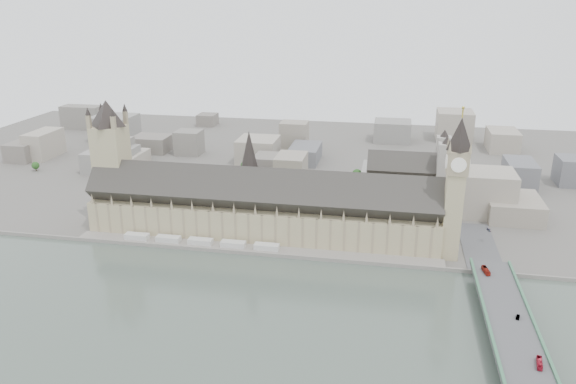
% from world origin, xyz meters
% --- Properties ---
extents(ground, '(900.00, 900.00, 0.00)m').
position_xyz_m(ground, '(0.00, 0.00, 0.00)').
color(ground, '#595651').
rests_on(ground, ground).
extents(embankment_wall, '(600.00, 1.50, 3.00)m').
position_xyz_m(embankment_wall, '(0.00, -15.00, 1.50)').
color(embankment_wall, gray).
rests_on(embankment_wall, ground).
extents(river_terrace, '(270.00, 15.00, 2.00)m').
position_xyz_m(river_terrace, '(0.00, -7.50, 1.00)').
color(river_terrace, gray).
rests_on(river_terrace, ground).
extents(terrace_tents, '(118.00, 7.00, 4.00)m').
position_xyz_m(terrace_tents, '(-40.00, -7.00, 4.00)').
color(terrace_tents, silver).
rests_on(terrace_tents, river_terrace).
extents(palace_of_westminster, '(265.00, 40.73, 55.44)m').
position_xyz_m(palace_of_westminster, '(0.00, 19.70, 22.71)').
color(palace_of_westminster, tan).
rests_on(palace_of_westminster, ground).
extents(elizabeth_tower, '(17.00, 17.00, 107.50)m').
position_xyz_m(elizabeth_tower, '(138.00, 8.00, 58.09)').
color(elizabeth_tower, tan).
rests_on(elizabeth_tower, ground).
extents(victoria_tower, '(30.00, 30.00, 100.00)m').
position_xyz_m(victoria_tower, '(-122.00, 26.00, 55.20)').
color(victoria_tower, tan).
rests_on(victoria_tower, ground).
extents(central_tower, '(13.00, 13.00, 48.00)m').
position_xyz_m(central_tower, '(-10.00, 26.00, 57.92)').
color(central_tower, gray).
rests_on(central_tower, ground).
extents(westminster_bridge, '(25.00, 325.00, 10.25)m').
position_xyz_m(westminster_bridge, '(162.00, -87.50, 5.12)').
color(westminster_bridge, '#474749').
rests_on(westminster_bridge, ground).
extents(bridge_parapets, '(25.00, 235.00, 1.15)m').
position_xyz_m(bridge_parapets, '(162.00, -132.00, 10.82)').
color(bridge_parapets, '#407454').
rests_on(bridge_parapets, westminster_bridge).
extents(westminster_abbey, '(68.00, 36.00, 64.00)m').
position_xyz_m(westminster_abbey, '(110.92, 95.00, 25.08)').
color(westminster_abbey, gray).
rests_on(westminster_abbey, ground).
extents(city_skyline_inland, '(720.00, 360.00, 38.00)m').
position_xyz_m(city_skyline_inland, '(0.00, 245.00, 19.00)').
color(city_skyline_inland, gray).
rests_on(city_skyline_inland, ground).
extents(park_trees, '(110.00, 30.00, 15.00)m').
position_xyz_m(park_trees, '(-10.00, 60.00, 7.50)').
color(park_trees, '#1A4317').
rests_on(park_trees, ground).
extents(red_bus_north, '(4.35, 11.16, 3.03)m').
position_xyz_m(red_bus_north, '(156.95, -32.48, 11.77)').
color(red_bus_north, maroon).
rests_on(red_bus_north, westminster_bridge).
extents(red_bus_south, '(3.94, 10.20, 2.77)m').
position_xyz_m(red_bus_south, '(168.33, -126.10, 11.64)').
color(red_bus_south, '#AA1529').
rests_on(red_bus_south, westminster_bridge).
extents(car_silver, '(2.86, 5.10, 1.59)m').
position_xyz_m(car_silver, '(166.44, -84.74, 11.05)').
color(car_silver, gray).
rests_on(car_silver, westminster_bridge).
extents(car_approach, '(3.57, 5.63, 1.52)m').
position_xyz_m(car_approach, '(168.71, 37.63, 11.01)').
color(car_approach, gray).
rests_on(car_approach, westminster_bridge).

